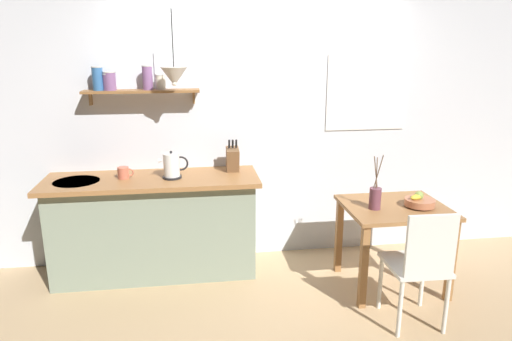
{
  "coord_description": "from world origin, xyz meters",
  "views": [
    {
      "loc": [
        -0.65,
        -3.59,
        2.02
      ],
      "look_at": [
        -0.1,
        0.25,
        0.95
      ],
      "focal_mm": 32.36,
      "sensor_mm": 36.0,
      "label": 1
    }
  ],
  "objects_px": {
    "dining_table": "(394,220)",
    "electric_kettle": "(172,166)",
    "coffee_mug_by_sink": "(124,173)",
    "dining_chair_near": "(420,263)",
    "knife_block": "(233,159)",
    "pendant_lamp": "(174,76)",
    "fruit_bowl": "(419,201)",
    "twig_vase": "(375,198)"
  },
  "relations": [
    {
      "from": "fruit_bowl",
      "to": "pendant_lamp",
      "type": "relative_size",
      "value": 0.41
    },
    {
      "from": "dining_chair_near",
      "to": "twig_vase",
      "type": "height_order",
      "value": "twig_vase"
    },
    {
      "from": "fruit_bowl",
      "to": "pendant_lamp",
      "type": "distance_m",
      "value": 2.25
    },
    {
      "from": "twig_vase",
      "to": "dining_chair_near",
      "type": "bearing_deg",
      "value": -77.38
    },
    {
      "from": "fruit_bowl",
      "to": "knife_block",
      "type": "relative_size",
      "value": 0.82
    },
    {
      "from": "fruit_bowl",
      "to": "electric_kettle",
      "type": "bearing_deg",
      "value": 165.89
    },
    {
      "from": "dining_chair_near",
      "to": "knife_block",
      "type": "height_order",
      "value": "knife_block"
    },
    {
      "from": "fruit_bowl",
      "to": "electric_kettle",
      "type": "relative_size",
      "value": 0.98
    },
    {
      "from": "pendant_lamp",
      "to": "coffee_mug_by_sink",
      "type": "bearing_deg",
      "value": 172.32
    },
    {
      "from": "twig_vase",
      "to": "electric_kettle",
      "type": "distance_m",
      "value": 1.71
    },
    {
      "from": "twig_vase",
      "to": "pendant_lamp",
      "type": "xyz_separation_m",
      "value": [
        -1.57,
        0.48,
        0.95
      ]
    },
    {
      "from": "dining_table",
      "to": "twig_vase",
      "type": "xyz_separation_m",
      "value": [
        -0.2,
        -0.04,
        0.22
      ]
    },
    {
      "from": "dining_chair_near",
      "to": "knife_block",
      "type": "xyz_separation_m",
      "value": [
        -1.22,
        1.22,
        0.51
      ]
    },
    {
      "from": "dining_table",
      "to": "knife_block",
      "type": "relative_size",
      "value": 2.79
    },
    {
      "from": "knife_block",
      "to": "pendant_lamp",
      "type": "height_order",
      "value": "pendant_lamp"
    },
    {
      "from": "fruit_bowl",
      "to": "twig_vase",
      "type": "height_order",
      "value": "twig_vase"
    },
    {
      "from": "dining_chair_near",
      "to": "twig_vase",
      "type": "relative_size",
      "value": 2.05
    },
    {
      "from": "dining_table",
      "to": "coffee_mug_by_sink",
      "type": "distance_m",
      "value": 2.32
    },
    {
      "from": "dining_chair_near",
      "to": "coffee_mug_by_sink",
      "type": "bearing_deg",
      "value": 152.74
    },
    {
      "from": "knife_block",
      "to": "fruit_bowl",
      "type": "bearing_deg",
      "value": -23.89
    },
    {
      "from": "dining_table",
      "to": "dining_chair_near",
      "type": "relative_size",
      "value": 0.9
    },
    {
      "from": "dining_chair_near",
      "to": "pendant_lamp",
      "type": "xyz_separation_m",
      "value": [
        -1.7,
        1.05,
        1.25
      ]
    },
    {
      "from": "coffee_mug_by_sink",
      "to": "dining_chair_near",
      "type": "bearing_deg",
      "value": -27.26
    },
    {
      "from": "twig_vase",
      "to": "knife_block",
      "type": "height_order",
      "value": "knife_block"
    },
    {
      "from": "dining_table",
      "to": "coffee_mug_by_sink",
      "type": "bearing_deg",
      "value": 167.37
    },
    {
      "from": "electric_kettle",
      "to": "knife_block",
      "type": "height_order",
      "value": "knife_block"
    },
    {
      "from": "dining_table",
      "to": "pendant_lamp",
      "type": "xyz_separation_m",
      "value": [
        -1.77,
        0.44,
        1.17
      ]
    },
    {
      "from": "dining_table",
      "to": "dining_chair_near",
      "type": "xyz_separation_m",
      "value": [
        -0.07,
        -0.61,
        -0.08
      ]
    },
    {
      "from": "dining_chair_near",
      "to": "electric_kettle",
      "type": "bearing_deg",
      "value": 148.68
    },
    {
      "from": "knife_block",
      "to": "dining_table",
      "type": "bearing_deg",
      "value": -24.95
    },
    {
      "from": "electric_kettle",
      "to": "pendant_lamp",
      "type": "relative_size",
      "value": 0.42
    },
    {
      "from": "pendant_lamp",
      "to": "electric_kettle",
      "type": "bearing_deg",
      "value": 165.26
    },
    {
      "from": "knife_block",
      "to": "pendant_lamp",
      "type": "bearing_deg",
      "value": -161.17
    },
    {
      "from": "dining_table",
      "to": "electric_kettle",
      "type": "bearing_deg",
      "value": 166.07
    },
    {
      "from": "dining_table",
      "to": "fruit_bowl",
      "type": "distance_m",
      "value": 0.26
    },
    {
      "from": "dining_table",
      "to": "fruit_bowl",
      "type": "height_order",
      "value": "fruit_bowl"
    },
    {
      "from": "dining_chair_near",
      "to": "twig_vase",
      "type": "xyz_separation_m",
      "value": [
        -0.13,
        0.57,
        0.3
      ]
    },
    {
      "from": "dining_table",
      "to": "pendant_lamp",
      "type": "relative_size",
      "value": 1.39
    },
    {
      "from": "dining_chair_near",
      "to": "fruit_bowl",
      "type": "distance_m",
      "value": 0.67
    },
    {
      "from": "twig_vase",
      "to": "pendant_lamp",
      "type": "relative_size",
      "value": 0.75
    },
    {
      "from": "dining_table",
      "to": "knife_block",
      "type": "xyz_separation_m",
      "value": [
        -1.29,
        0.6,
        0.43
      ]
    },
    {
      "from": "dining_chair_near",
      "to": "electric_kettle",
      "type": "height_order",
      "value": "electric_kettle"
    }
  ]
}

